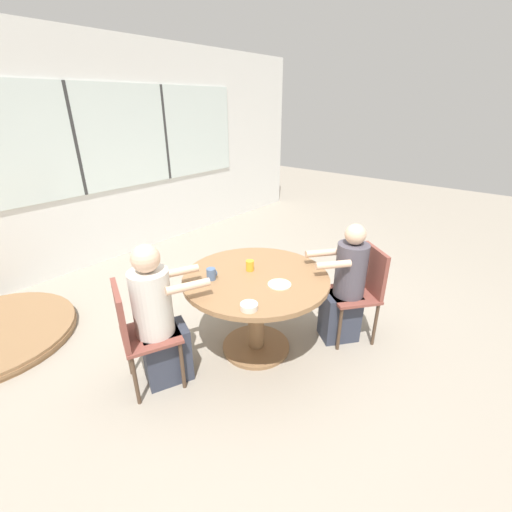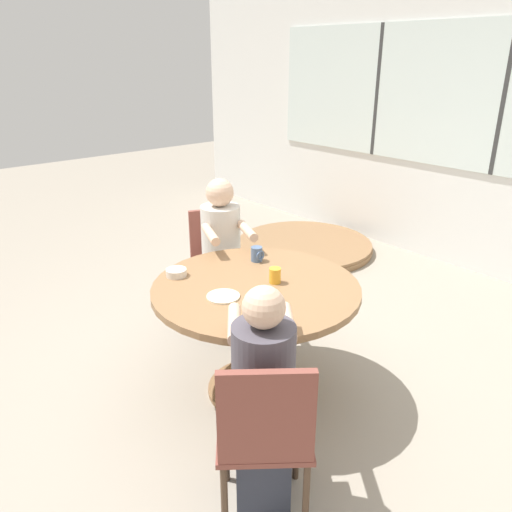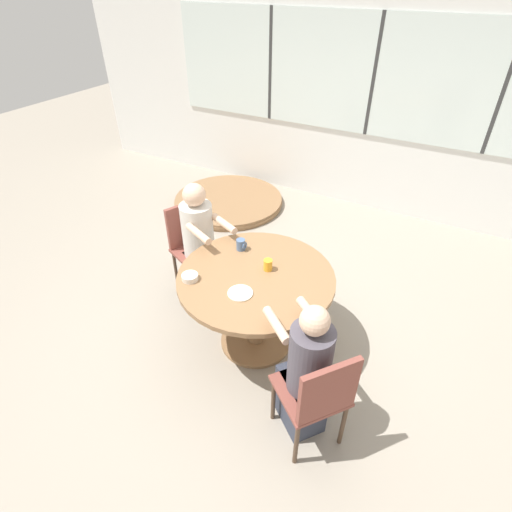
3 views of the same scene
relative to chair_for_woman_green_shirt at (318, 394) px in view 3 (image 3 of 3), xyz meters
The scene contains 12 objects.
ground_plane 1.11m from the chair_for_woman_green_shirt, 141.18° to the left, with size 16.00×16.00×0.00m, color gray.
wall_back_with_windows 3.63m from the chair_for_woman_green_shirt, 102.43° to the left, with size 8.40×0.08×2.80m.
dining_table 0.97m from the chair_for_woman_green_shirt, 141.18° to the left, with size 1.20×1.20×0.73m.
chair_for_woman_green_shirt is the anchor object (origin of this frame).
chair_for_man_blue_shirt 1.93m from the chair_for_woman_green_shirt, 148.92° to the left, with size 0.53×0.53×0.88m.
person_woman_green_shirt 0.16m from the chair_for_woman_green_shirt, 141.18° to the left, with size 0.55×0.51×1.12m.
person_man_blue_shirt 1.77m from the chair_for_woman_green_shirt, 148.21° to the left, with size 0.58×0.46×1.16m.
coffee_mug 1.35m from the chair_for_woman_green_shirt, 140.35° to the left, with size 0.08×0.07×0.09m.
juice_glass 1.04m from the chair_for_woman_green_shirt, 134.86° to the left, with size 0.07×0.07×0.09m.
bowl_white_shallow 1.23m from the chair_for_woman_green_shirt, 164.05° to the left, with size 0.12×0.12×0.04m.
plate_tortillas 0.87m from the chair_for_woman_green_shirt, 153.93° to the left, with size 0.18×0.18×0.01m.
folded_table_stack 3.46m from the chair_for_woman_green_shirt, 130.99° to the left, with size 1.45×1.45×0.09m.
Camera 3 is at (1.12, -2.06, 2.62)m, focal length 28.00 mm.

